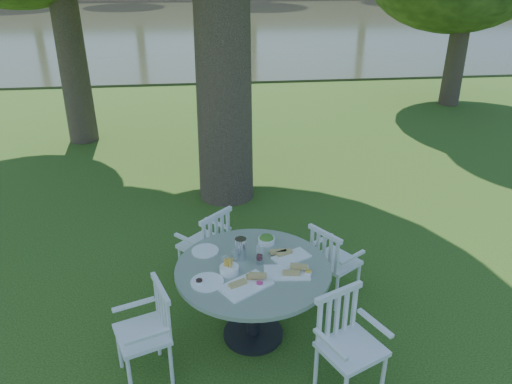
% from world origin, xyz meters
% --- Properties ---
extents(ground, '(140.00, 140.00, 0.00)m').
position_xyz_m(ground, '(0.00, 0.00, 0.00)').
color(ground, '#1A390B').
rests_on(ground, ground).
extents(table, '(1.37, 1.37, 0.76)m').
position_xyz_m(table, '(-0.18, -1.14, 0.61)').
color(table, black).
rests_on(table, ground).
extents(chair_ne, '(0.56, 0.57, 0.83)m').
position_xyz_m(chair_ne, '(0.64, -0.68, 0.49)').
color(chair_ne, silver).
rests_on(chair_ne, ground).
extents(chair_nw, '(0.61, 0.61, 0.88)m').
position_xyz_m(chair_nw, '(-0.54, -0.27, 0.52)').
color(chair_nw, silver).
rests_on(chair_nw, ground).
extents(chair_sw, '(0.53, 0.54, 0.86)m').
position_xyz_m(chair_sw, '(-1.06, -1.50, 0.50)').
color(chair_sw, silver).
rests_on(chair_sw, ground).
extents(chair_se, '(0.59, 0.57, 0.90)m').
position_xyz_m(chair_se, '(0.47, -1.83, 0.53)').
color(chair_se, silver).
rests_on(chair_se, ground).
extents(tableware, '(1.10, 0.96, 0.21)m').
position_xyz_m(tableware, '(-0.23, -1.12, 0.80)').
color(tableware, white).
rests_on(tableware, table).
extents(river, '(100.00, 28.00, 0.12)m').
position_xyz_m(river, '(0.00, 23.00, 0.00)').
color(river, '#2E331E').
rests_on(river, ground).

